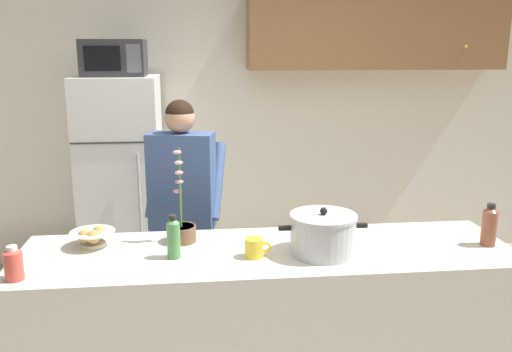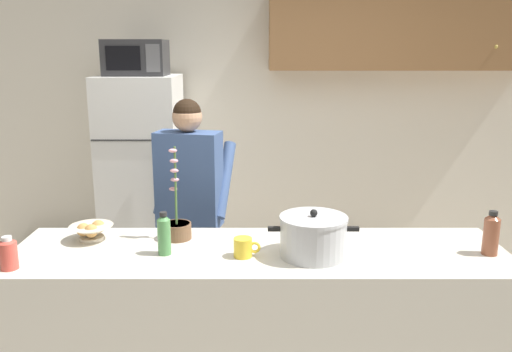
# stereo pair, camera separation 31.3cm
# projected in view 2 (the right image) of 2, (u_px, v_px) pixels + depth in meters

# --- Properties ---
(back_wall_unit) EXTENTS (6.00, 0.48, 2.60)m
(back_wall_unit) POSITION_uv_depth(u_px,v_px,m) (282.00, 101.00, 4.72)
(back_wall_unit) COLOR silver
(back_wall_unit) RESTS_ON ground
(kitchen_island) EXTENTS (2.48, 0.68, 0.92)m
(kitchen_island) POSITION_uv_depth(u_px,v_px,m) (256.00, 333.00, 2.76)
(kitchen_island) COLOR silver
(kitchen_island) RESTS_ON ground
(refrigerator) EXTENTS (0.64, 0.68, 1.69)m
(refrigerator) POSITION_uv_depth(u_px,v_px,m) (140.00, 178.00, 4.47)
(refrigerator) COLOR white
(refrigerator) RESTS_ON ground
(microwave) EXTENTS (0.48, 0.37, 0.28)m
(microwave) POSITION_uv_depth(u_px,v_px,m) (133.00, 58.00, 4.22)
(microwave) COLOR #2D2D30
(microwave) RESTS_ON refrigerator
(person_near_pot) EXTENTS (0.55, 0.49, 1.60)m
(person_near_pot) POSITION_uv_depth(u_px,v_px,m) (188.00, 193.00, 3.43)
(person_near_pot) COLOR #33384C
(person_near_pot) RESTS_ON ground
(cooking_pot) EXTENTS (0.44, 0.33, 0.24)m
(cooking_pot) POSITION_uv_depth(u_px,v_px,m) (311.00, 236.00, 2.56)
(cooking_pot) COLOR silver
(cooking_pot) RESTS_ON kitchen_island
(coffee_mug) EXTENTS (0.13, 0.09, 0.10)m
(coffee_mug) POSITION_uv_depth(u_px,v_px,m) (241.00, 247.00, 2.56)
(coffee_mug) COLOR yellow
(coffee_mug) RESTS_ON kitchen_island
(bread_bowl) EXTENTS (0.23, 0.23, 0.10)m
(bread_bowl) POSITION_uv_depth(u_px,v_px,m) (89.00, 231.00, 2.78)
(bread_bowl) COLOR beige
(bread_bowl) RESTS_ON kitchen_island
(bottle_near_edge) EXTENTS (0.08, 0.08, 0.22)m
(bottle_near_edge) POSITION_uv_depth(u_px,v_px,m) (488.00, 233.00, 2.58)
(bottle_near_edge) COLOR brown
(bottle_near_edge) RESTS_ON kitchen_island
(bottle_mid_counter) EXTENTS (0.06, 0.06, 0.22)m
(bottle_mid_counter) POSITION_uv_depth(u_px,v_px,m) (162.00, 234.00, 2.58)
(bottle_mid_counter) COLOR #4C8C4C
(bottle_mid_counter) RESTS_ON kitchen_island
(bottle_far_corner) EXTENTS (0.08, 0.08, 0.16)m
(bottle_far_corner) POSITION_uv_depth(u_px,v_px,m) (5.00, 253.00, 2.41)
(bottle_far_corner) COLOR #D84C3F
(bottle_far_corner) RESTS_ON kitchen_island
(potted_orchid) EXTENTS (0.15, 0.15, 0.49)m
(potted_orchid) POSITION_uv_depth(u_px,v_px,m) (175.00, 226.00, 2.80)
(potted_orchid) COLOR brown
(potted_orchid) RESTS_ON kitchen_island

